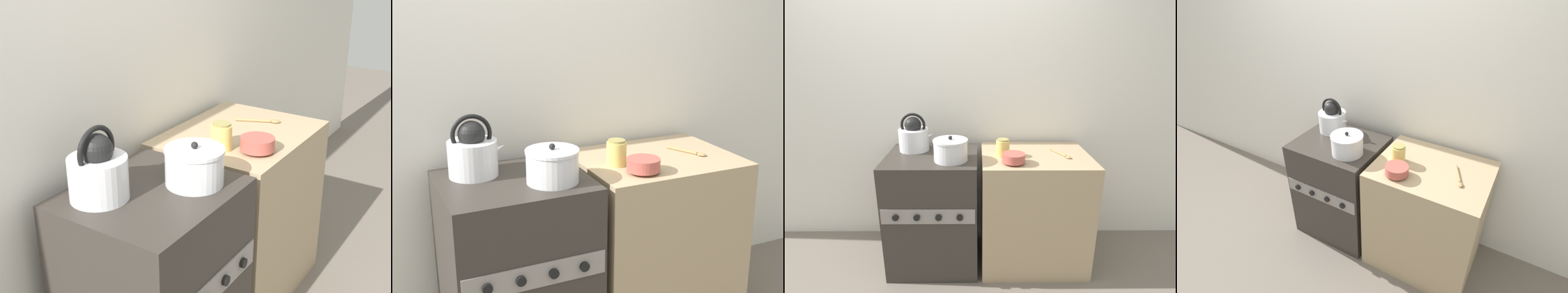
# 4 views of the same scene
# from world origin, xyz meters

# --- Properties ---
(ground_plane) EXTENTS (12.00, 12.00, 0.00)m
(ground_plane) POSITION_xyz_m (0.00, 0.00, 0.00)
(ground_plane) COLOR #70665B
(wall_back) EXTENTS (7.00, 0.06, 2.50)m
(wall_back) POSITION_xyz_m (0.00, 0.70, 1.25)
(wall_back) COLOR silver
(wall_back) RESTS_ON ground_plane
(stove) EXTENTS (0.67, 0.60, 0.89)m
(stove) POSITION_xyz_m (-0.00, 0.29, 0.45)
(stove) COLOR #332D28
(stove) RESTS_ON ground_plane
(counter) EXTENTS (0.79, 0.63, 0.89)m
(counter) POSITION_xyz_m (0.77, 0.32, 0.45)
(counter) COLOR tan
(counter) RESTS_ON ground_plane
(kettle) EXTENTS (0.28, 0.23, 0.29)m
(kettle) POSITION_xyz_m (-0.15, 0.41, 1.00)
(kettle) COLOR silver
(kettle) RESTS_ON stove
(cooking_pot) EXTENTS (0.24, 0.24, 0.18)m
(cooking_pot) POSITION_xyz_m (0.15, 0.18, 0.97)
(cooking_pot) COLOR silver
(cooking_pot) RESTS_ON stove
(enamel_bowl) EXTENTS (0.16, 0.16, 0.07)m
(enamel_bowl) POSITION_xyz_m (0.58, 0.13, 0.93)
(enamel_bowl) COLOR #B75147
(enamel_bowl) RESTS_ON counter
(storage_jar) EXTENTS (0.10, 0.10, 0.13)m
(storage_jar) POSITION_xyz_m (0.52, 0.28, 0.95)
(storage_jar) COLOR #E0CC66
(storage_jar) RESTS_ON counter
(wooden_spoon) EXTENTS (0.12, 0.22, 0.02)m
(wooden_spoon) POSITION_xyz_m (0.96, 0.30, 0.90)
(wooden_spoon) COLOR #A37A4C
(wooden_spoon) RESTS_ON counter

